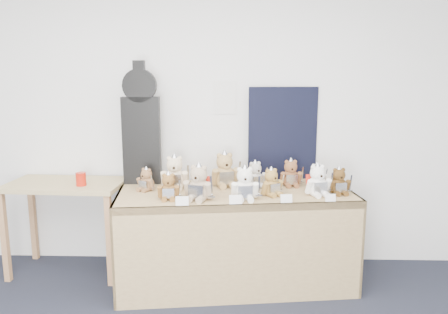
{
  "coord_description": "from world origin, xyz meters",
  "views": [
    {
      "loc": [
        0.43,
        -1.53,
        1.77
      ],
      "look_at": [
        0.33,
        1.92,
        1.12
      ],
      "focal_mm": 35.0,
      "sensor_mm": 36.0,
      "label": 1
    }
  ],
  "objects_px": {
    "teddy_front_far_right": "(318,182)",
    "display_table": "(236,213)",
    "teddy_front_left": "(199,184)",
    "teddy_back_left": "(175,174)",
    "guitar_case": "(141,125)",
    "side_table": "(66,196)",
    "teddy_front_end": "(339,182)",
    "teddy_back_right": "(291,174)",
    "teddy_front_far_left": "(169,188)",
    "teddy_back_centre_right": "(255,176)",
    "teddy_back_centre_left": "(225,171)",
    "teddy_back_far_left": "(146,180)",
    "red_cup": "(81,179)",
    "teddy_back_end": "(317,176)",
    "teddy_front_right": "(271,183)",
    "teddy_front_centre": "(245,185)"
  },
  "relations": [
    {
      "from": "guitar_case",
      "to": "teddy_front_right",
      "type": "distance_m",
      "value": 1.25
    },
    {
      "from": "teddy_front_far_left",
      "to": "display_table",
      "type": "bearing_deg",
      "value": 14.24
    },
    {
      "from": "teddy_front_left",
      "to": "teddy_back_far_left",
      "type": "xyz_separation_m",
      "value": [
        -0.46,
        0.26,
        -0.04
      ]
    },
    {
      "from": "teddy_back_centre_right",
      "to": "teddy_back_end",
      "type": "relative_size",
      "value": 1.11
    },
    {
      "from": "teddy_front_end",
      "to": "teddy_front_far_left",
      "type": "bearing_deg",
      "value": 179.34
    },
    {
      "from": "teddy_front_far_left",
      "to": "teddy_back_left",
      "type": "height_order",
      "value": "teddy_back_left"
    },
    {
      "from": "side_table",
      "to": "teddy_back_centre_left",
      "type": "height_order",
      "value": "teddy_back_centre_left"
    },
    {
      "from": "teddy_front_far_left",
      "to": "teddy_back_centre_left",
      "type": "height_order",
      "value": "teddy_back_centre_left"
    },
    {
      "from": "teddy_back_centre_right",
      "to": "teddy_front_end",
      "type": "bearing_deg",
      "value": -44.62
    },
    {
      "from": "teddy_back_far_left",
      "to": "teddy_back_end",
      "type": "bearing_deg",
      "value": 34.45
    },
    {
      "from": "display_table",
      "to": "teddy_back_end",
      "type": "distance_m",
      "value": 0.79
    },
    {
      "from": "teddy_back_centre_left",
      "to": "teddy_front_far_right",
      "type": "bearing_deg",
      "value": -35.27
    },
    {
      "from": "display_table",
      "to": "guitar_case",
      "type": "xyz_separation_m",
      "value": [
        -0.84,
        0.32,
        0.7
      ]
    },
    {
      "from": "teddy_front_left",
      "to": "teddy_front_far_right",
      "type": "bearing_deg",
      "value": 24.11
    },
    {
      "from": "side_table",
      "to": "teddy_front_left",
      "type": "relative_size",
      "value": 3.29
    },
    {
      "from": "teddy_front_right",
      "to": "teddy_front_far_left",
      "type": "bearing_deg",
      "value": 159.78
    },
    {
      "from": "teddy_front_end",
      "to": "teddy_back_far_left",
      "type": "relative_size",
      "value": 1.13
    },
    {
      "from": "teddy_back_left",
      "to": "teddy_back_far_left",
      "type": "height_order",
      "value": "teddy_back_left"
    },
    {
      "from": "teddy_back_left",
      "to": "teddy_front_right",
      "type": "bearing_deg",
      "value": -16.83
    },
    {
      "from": "display_table",
      "to": "teddy_back_left",
      "type": "bearing_deg",
      "value": 157.55
    },
    {
      "from": "side_table",
      "to": "teddy_front_centre",
      "type": "height_order",
      "value": "teddy_front_centre"
    },
    {
      "from": "red_cup",
      "to": "teddy_front_right",
      "type": "bearing_deg",
      "value": -6.33
    },
    {
      "from": "teddy_back_left",
      "to": "display_table",
      "type": "bearing_deg",
      "value": -18.69
    },
    {
      "from": "teddy_front_left",
      "to": "teddy_back_centre_left",
      "type": "xyz_separation_m",
      "value": [
        0.19,
        0.42,
        0.01
      ]
    },
    {
      "from": "teddy_back_centre_right",
      "to": "teddy_back_end",
      "type": "xyz_separation_m",
      "value": [
        0.54,
        0.05,
        -0.01
      ]
    },
    {
      "from": "guitar_case",
      "to": "teddy_front_far_left",
      "type": "bearing_deg",
      "value": -61.07
    },
    {
      "from": "teddy_back_left",
      "to": "teddy_back_end",
      "type": "height_order",
      "value": "teddy_back_left"
    },
    {
      "from": "teddy_front_left",
      "to": "teddy_front_right",
      "type": "bearing_deg",
      "value": 28.92
    },
    {
      "from": "red_cup",
      "to": "teddy_back_centre_left",
      "type": "relative_size",
      "value": 0.34
    },
    {
      "from": "teddy_back_left",
      "to": "teddy_front_far_right",
      "type": "bearing_deg",
      "value": -12.15
    },
    {
      "from": "side_table",
      "to": "red_cup",
      "type": "distance_m",
      "value": 0.28
    },
    {
      "from": "guitar_case",
      "to": "teddy_front_far_right",
      "type": "xyz_separation_m",
      "value": [
        1.49,
        -0.36,
        -0.41
      ]
    },
    {
      "from": "side_table",
      "to": "teddy_front_far_right",
      "type": "distance_m",
      "value": 2.19
    },
    {
      "from": "teddy_front_far_right",
      "to": "display_table",
      "type": "bearing_deg",
      "value": 161.03
    },
    {
      "from": "teddy_front_centre",
      "to": "teddy_back_far_left",
      "type": "bearing_deg",
      "value": 160.17
    },
    {
      "from": "teddy_front_far_right",
      "to": "teddy_back_right",
      "type": "height_order",
      "value": "teddy_front_far_right"
    },
    {
      "from": "teddy_front_centre",
      "to": "teddy_back_centre_right",
      "type": "height_order",
      "value": "teddy_front_centre"
    },
    {
      "from": "teddy_back_end",
      "to": "side_table",
      "type": "bearing_deg",
      "value": 153.21
    },
    {
      "from": "teddy_front_far_left",
      "to": "teddy_front_left",
      "type": "xyz_separation_m",
      "value": [
        0.24,
        -0.0,
        0.03
      ]
    },
    {
      "from": "guitar_case",
      "to": "teddy_front_far_left",
      "type": "relative_size",
      "value": 4.55
    },
    {
      "from": "teddy_front_left",
      "to": "guitar_case",
      "type": "bearing_deg",
      "value": 151.63
    },
    {
      "from": "teddy_front_far_left",
      "to": "teddy_back_left",
      "type": "xyz_separation_m",
      "value": [
        0.0,
        0.34,
        0.03
      ]
    },
    {
      "from": "teddy_front_far_left",
      "to": "teddy_back_centre_right",
      "type": "height_order",
      "value": "teddy_back_centre_right"
    },
    {
      "from": "teddy_front_far_left",
      "to": "teddy_back_centre_right",
      "type": "relative_size",
      "value": 0.93
    },
    {
      "from": "teddy_front_end",
      "to": "teddy_back_right",
      "type": "height_order",
      "value": "teddy_back_right"
    },
    {
      "from": "teddy_back_left",
      "to": "teddy_back_far_left",
      "type": "bearing_deg",
      "value": -164.9
    },
    {
      "from": "red_cup",
      "to": "teddy_back_centre_right",
      "type": "distance_m",
      "value": 1.5
    },
    {
      "from": "teddy_back_right",
      "to": "teddy_back_end",
      "type": "distance_m",
      "value": 0.23
    },
    {
      "from": "teddy_back_centre_left",
      "to": "guitar_case",
      "type": "bearing_deg",
      "value": 157.47
    },
    {
      "from": "display_table",
      "to": "side_table",
      "type": "height_order",
      "value": "side_table"
    }
  ]
}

